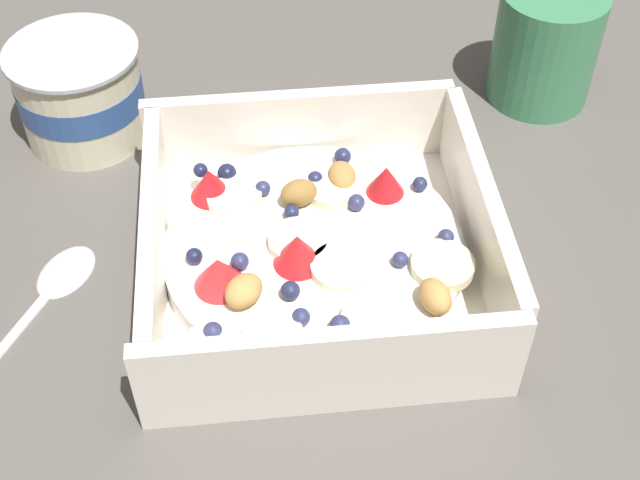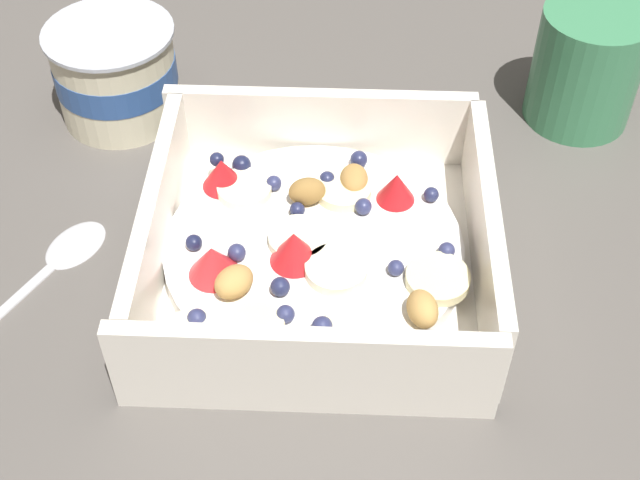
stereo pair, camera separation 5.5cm
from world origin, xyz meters
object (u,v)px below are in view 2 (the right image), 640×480
(spoon, at_px, (47,266))
(yogurt_cup, at_px, (116,73))
(coffee_mug, at_px, (587,65))
(fruit_bowl, at_px, (317,250))

(spoon, distance_m, yogurt_cup, 0.17)
(yogurt_cup, bearing_deg, coffee_mug, 2.23)
(yogurt_cup, bearing_deg, spoon, -96.05)
(fruit_bowl, distance_m, coffee_mug, 0.26)
(spoon, relative_size, yogurt_cup, 1.67)
(fruit_bowl, xyz_separation_m, coffee_mug, (0.19, 0.17, 0.02))
(spoon, xyz_separation_m, yogurt_cup, (0.02, 0.17, 0.03))
(spoon, height_order, yogurt_cup, yogurt_cup)
(spoon, distance_m, coffee_mug, 0.41)
(yogurt_cup, height_order, coffee_mug, coffee_mug)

